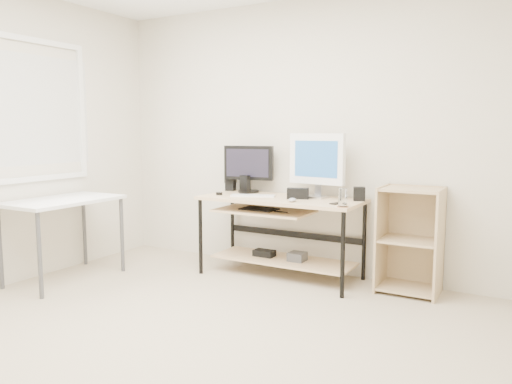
{
  "coord_description": "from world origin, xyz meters",
  "views": [
    {
      "loc": [
        2.05,
        -2.42,
        1.37
      ],
      "look_at": [
        -0.06,
        1.3,
        0.84
      ],
      "focal_mm": 35.0,
      "sensor_mm": 36.0,
      "label": 1
    }
  ],
  "objects_px": {
    "side_table": "(63,208)",
    "audio_controller": "(245,184)",
    "white_imac": "(317,161)",
    "shelf_unit": "(411,239)",
    "black_monitor": "(248,166)",
    "desk": "(278,220)"
  },
  "relations": [
    {
      "from": "black_monitor",
      "to": "audio_controller",
      "type": "relative_size",
      "value": 2.81
    },
    {
      "from": "black_monitor",
      "to": "white_imac",
      "type": "relative_size",
      "value": 0.86
    },
    {
      "from": "white_imac",
      "to": "black_monitor",
      "type": "bearing_deg",
      "value": -175.71
    },
    {
      "from": "desk",
      "to": "white_imac",
      "type": "distance_m",
      "value": 0.65
    },
    {
      "from": "audio_controller",
      "to": "black_monitor",
      "type": "bearing_deg",
      "value": 107.41
    },
    {
      "from": "side_table",
      "to": "black_monitor",
      "type": "height_order",
      "value": "black_monitor"
    },
    {
      "from": "side_table",
      "to": "white_imac",
      "type": "bearing_deg",
      "value": 31.64
    },
    {
      "from": "desk",
      "to": "shelf_unit",
      "type": "bearing_deg",
      "value": 7.77
    },
    {
      "from": "white_imac",
      "to": "side_table",
      "type": "bearing_deg",
      "value": -141.36
    },
    {
      "from": "desk",
      "to": "white_imac",
      "type": "relative_size",
      "value": 2.54
    },
    {
      "from": "side_table",
      "to": "audio_controller",
      "type": "relative_size",
      "value": 5.53
    },
    {
      "from": "white_imac",
      "to": "audio_controller",
      "type": "distance_m",
      "value": 0.77
    },
    {
      "from": "audio_controller",
      "to": "white_imac",
      "type": "bearing_deg",
      "value": 12.3
    },
    {
      "from": "side_table",
      "to": "shelf_unit",
      "type": "distance_m",
      "value": 3.09
    },
    {
      "from": "white_imac",
      "to": "audio_controller",
      "type": "relative_size",
      "value": 3.26
    },
    {
      "from": "side_table",
      "to": "black_monitor",
      "type": "bearing_deg",
      "value": 45.59
    },
    {
      "from": "black_monitor",
      "to": "shelf_unit",
      "type": "bearing_deg",
      "value": -10.31
    },
    {
      "from": "black_monitor",
      "to": "audio_controller",
      "type": "bearing_deg",
      "value": -89.06
    },
    {
      "from": "black_monitor",
      "to": "white_imac",
      "type": "xyz_separation_m",
      "value": [
        0.74,
        -0.04,
        0.07
      ]
    },
    {
      "from": "shelf_unit",
      "to": "side_table",
      "type": "bearing_deg",
      "value": -156.67
    },
    {
      "from": "audio_controller",
      "to": "side_table",
      "type": "bearing_deg",
      "value": -130.16
    },
    {
      "from": "desk",
      "to": "side_table",
      "type": "bearing_deg",
      "value": -147.35
    }
  ]
}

